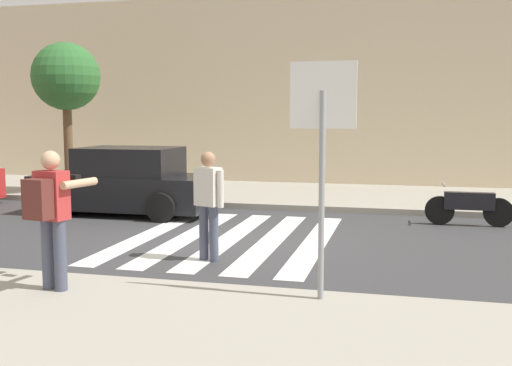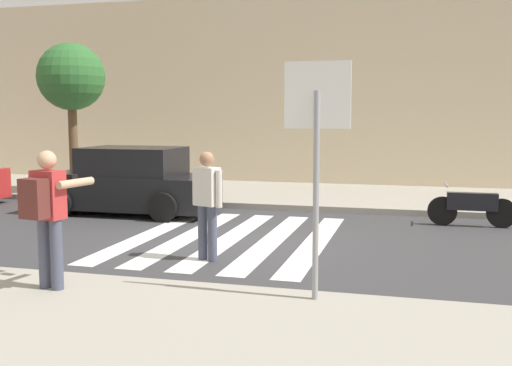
{
  "view_description": "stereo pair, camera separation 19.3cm",
  "coord_description": "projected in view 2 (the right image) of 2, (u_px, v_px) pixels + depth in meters",
  "views": [
    {
      "loc": [
        3.11,
        -10.36,
        2.29
      ],
      "look_at": [
        0.6,
        -0.2,
        1.1
      ],
      "focal_mm": 42.0,
      "sensor_mm": 36.0,
      "label": 1
    },
    {
      "loc": [
        3.3,
        -10.31,
        2.29
      ],
      "look_at": [
        0.6,
        -0.2,
        1.1
      ],
      "focal_mm": 42.0,
      "sensor_mm": 36.0,
      "label": 2
    }
  ],
  "objects": [
    {
      "name": "motorcycle",
      "position": [
        472.0,
        207.0,
        12.31
      ],
      "size": [
        1.76,
        0.6,
        0.87
      ],
      "color": "black",
      "rests_on": "ground"
    },
    {
      "name": "sidewalk_far",
      "position": [
        292.0,
        195.0,
        16.76
      ],
      "size": [
        60.0,
        4.8,
        0.14
      ],
      "primitive_type": "cube",
      "color": "#9E998C",
      "rests_on": "ground"
    },
    {
      "name": "photographer_with_backpack",
      "position": [
        47.0,
        207.0,
        7.33
      ],
      "size": [
        0.68,
        0.91,
        1.72
      ],
      "color": "#474C60",
      "rests_on": "sidewalk_near"
    },
    {
      "name": "crosswalk_stripe_1",
      "position": [
        191.0,
        236.0,
        11.4
      ],
      "size": [
        0.44,
        5.2,
        0.01
      ],
      "primitive_type": "cube",
      "color": "silver",
      "rests_on": "ground"
    },
    {
      "name": "stop_sign",
      "position": [
        317.0,
        127.0,
        6.82
      ],
      "size": [
        0.76,
        0.08,
        2.76
      ],
      "color": "gray",
      "rests_on": "sidewalk_near"
    },
    {
      "name": "ground_plane",
      "position": [
        227.0,
        240.0,
        11.01
      ],
      "size": [
        120.0,
        120.0,
        0.0
      ],
      "primitive_type": "plane",
      "color": "#38383A"
    },
    {
      "name": "crosswalk_stripe_3",
      "position": [
        272.0,
        240.0,
        10.99
      ],
      "size": [
        0.44,
        5.2,
        0.01
      ],
      "primitive_type": "cube",
      "color": "silver",
      "rests_on": "ground"
    },
    {
      "name": "crosswalk_stripe_2",
      "position": [
        231.0,
        238.0,
        11.2
      ],
      "size": [
        0.44,
        5.2,
        0.01
      ],
      "primitive_type": "cube",
      "color": "silver",
      "rests_on": "ground"
    },
    {
      "name": "parked_car_black",
      "position": [
        129.0,
        183.0,
        13.93
      ],
      "size": [
        4.1,
        1.92,
        1.55
      ],
      "color": "black",
      "rests_on": "ground"
    },
    {
      "name": "building_facade_far",
      "position": [
        318.0,
        93.0,
        20.65
      ],
      "size": [
        56.0,
        4.0,
        6.07
      ],
      "primitive_type": "cube",
      "color": "beige",
      "rests_on": "ground"
    },
    {
      "name": "street_tree_west",
      "position": [
        71.0,
        78.0,
        16.24
      ],
      "size": [
        1.82,
        1.82,
        4.1
      ],
      "color": "brown",
      "rests_on": "sidewalk_far"
    },
    {
      "name": "pedestrian_crossing",
      "position": [
        207.0,
        199.0,
        9.38
      ],
      "size": [
        0.55,
        0.36,
        1.72
      ],
      "color": "#474C60",
      "rests_on": "ground"
    },
    {
      "name": "crosswalk_stripe_0",
      "position": [
        152.0,
        233.0,
        11.61
      ],
      "size": [
        0.44,
        5.2,
        0.01
      ],
      "primitive_type": "cube",
      "color": "silver",
      "rests_on": "ground"
    },
    {
      "name": "crosswalk_stripe_4",
      "position": [
        315.0,
        242.0,
        10.79
      ],
      "size": [
        0.44,
        5.2,
        0.01
      ],
      "primitive_type": "cube",
      "color": "silver",
      "rests_on": "ground"
    }
  ]
}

